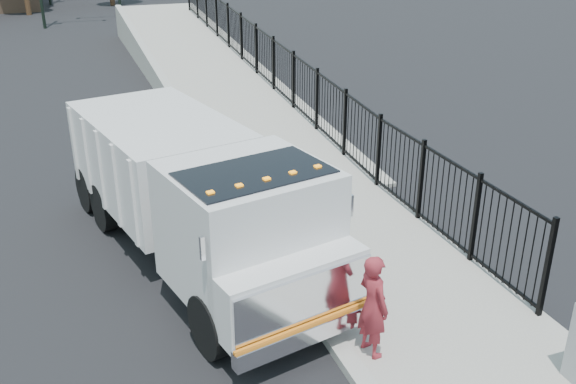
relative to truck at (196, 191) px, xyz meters
name	(u,v)px	position (x,y,z in m)	size (l,w,h in m)	color
ground	(302,299)	(1.42, -1.98, -1.54)	(120.00, 120.00, 0.00)	black
sidewalk	(456,337)	(3.35, -3.98, -1.48)	(3.55, 12.00, 0.12)	#9E998E
curb	(349,363)	(1.42, -3.98, -1.46)	(0.30, 12.00, 0.16)	#ADAAA3
ramp	(209,83)	(3.55, 14.02, -1.54)	(3.95, 24.00, 1.70)	#9E998E
iron_fence	(274,81)	(4.97, 10.02, -0.64)	(0.10, 28.00, 1.80)	black
truck	(196,191)	(0.00, 0.00, 0.00)	(4.23, 8.35, 2.74)	black
worker	(373,306)	(1.82, -3.88, -0.57)	(0.62, 0.41, 1.70)	maroon
debris	(371,264)	(3.01, -1.55, -1.37)	(0.43, 0.43, 0.11)	silver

